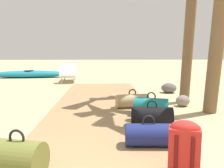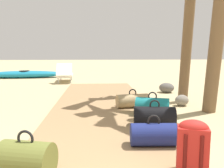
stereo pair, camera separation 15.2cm
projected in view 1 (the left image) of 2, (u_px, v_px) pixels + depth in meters
ground_plane at (101, 125)px, 4.16m from camera, size 60.00×60.00×0.00m
boardwalk at (101, 111)px, 4.94m from camera, size 2.07×7.85×0.08m
backpack_red at (184, 146)px, 2.31m from camera, size 0.33×0.27×0.54m
duffel_bag_olive at (18, 159)px, 2.27m from camera, size 0.55×0.46×0.47m
duffel_bag_black at (152, 117)px, 3.81m from camera, size 0.68×0.39×0.42m
duffel_bag_teal at (151, 107)px, 4.44m from camera, size 0.68×0.50×0.44m
duffel_bag_tan at (132, 101)px, 5.08m from camera, size 0.71×0.38×0.40m
duffel_bag_navy at (148, 135)px, 3.02m from camera, size 0.58×0.32×0.40m
lounge_chair at (69, 74)px, 9.86m from camera, size 0.69×1.58×0.78m
kayak at (29, 74)px, 11.43m from camera, size 3.74×1.00×0.35m
rock_right_far at (183, 101)px, 5.55m from camera, size 0.41×0.38×0.26m
rock_right_mid at (169, 88)px, 7.32m from camera, size 0.56×0.54×0.30m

